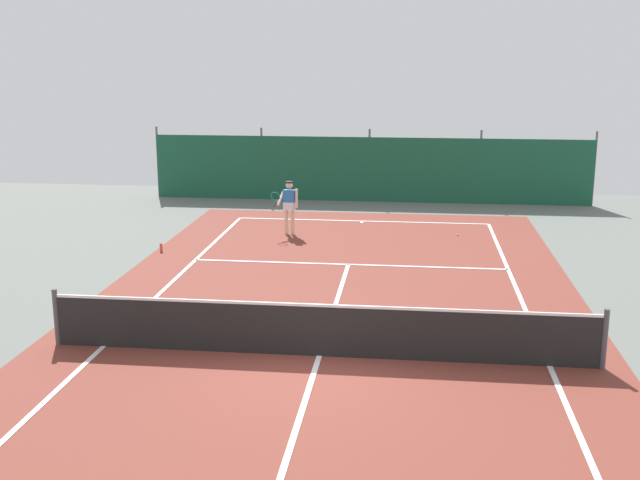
{
  "coord_description": "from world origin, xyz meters",
  "views": [
    {
      "loc": [
        1.6,
        -13.34,
        5.4
      ],
      "look_at": [
        -0.63,
        5.36,
        0.9
      ],
      "focal_mm": 43.93,
      "sensor_mm": 36.0,
      "label": 1
    }
  ],
  "objects_px": {
    "tennis_player": "(289,203)",
    "tennis_ball_midcourt": "(457,235)",
    "parked_car": "(290,166)",
    "tennis_net": "(319,330)",
    "water_bottle": "(161,248)",
    "tennis_ball_near_player": "(200,319)"
  },
  "relations": [
    {
      "from": "tennis_player",
      "to": "tennis_ball_midcourt",
      "type": "bearing_deg",
      "value": -162.27
    },
    {
      "from": "tennis_ball_midcourt",
      "to": "parked_car",
      "type": "bearing_deg",
      "value": 127.2
    },
    {
      "from": "tennis_net",
      "to": "tennis_ball_midcourt",
      "type": "height_order",
      "value": "tennis_net"
    },
    {
      "from": "tennis_ball_midcourt",
      "to": "water_bottle",
      "type": "xyz_separation_m",
      "value": [
        -8.33,
        -2.96,
        0.09
      ]
    },
    {
      "from": "water_bottle",
      "to": "tennis_net",
      "type": "bearing_deg",
      "value": -53.48
    },
    {
      "from": "tennis_player",
      "to": "water_bottle",
      "type": "bearing_deg",
      "value": 51.67
    },
    {
      "from": "tennis_player",
      "to": "parked_car",
      "type": "height_order",
      "value": "parked_car"
    },
    {
      "from": "tennis_ball_near_player",
      "to": "tennis_player",
      "type": "bearing_deg",
      "value": 85.71
    },
    {
      "from": "tennis_net",
      "to": "tennis_ball_near_player",
      "type": "bearing_deg",
      "value": 148.2
    },
    {
      "from": "tennis_ball_midcourt",
      "to": "parked_car",
      "type": "height_order",
      "value": "parked_car"
    },
    {
      "from": "tennis_net",
      "to": "tennis_ball_near_player",
      "type": "relative_size",
      "value": 153.33
    },
    {
      "from": "tennis_player",
      "to": "parked_car",
      "type": "distance_m",
      "value": 9.03
    },
    {
      "from": "tennis_ball_near_player",
      "to": "tennis_ball_midcourt",
      "type": "bearing_deg",
      "value": 55.98
    },
    {
      "from": "parked_car",
      "to": "tennis_net",
      "type": "bearing_deg",
      "value": 99.62
    },
    {
      "from": "tennis_net",
      "to": "tennis_player",
      "type": "height_order",
      "value": "tennis_player"
    },
    {
      "from": "tennis_ball_near_player",
      "to": "parked_car",
      "type": "xyz_separation_m",
      "value": [
        -0.76,
        16.99,
        0.81
      ]
    },
    {
      "from": "water_bottle",
      "to": "parked_car",
      "type": "bearing_deg",
      "value": 80.8
    },
    {
      "from": "tennis_player",
      "to": "tennis_ball_near_player",
      "type": "relative_size",
      "value": 24.85
    },
    {
      "from": "tennis_player",
      "to": "tennis_ball_midcourt",
      "type": "distance_m",
      "value": 5.21
    },
    {
      "from": "tennis_ball_midcourt",
      "to": "tennis_player",
      "type": "bearing_deg",
      "value": -175.49
    },
    {
      "from": "parked_car",
      "to": "water_bottle",
      "type": "height_order",
      "value": "parked_car"
    },
    {
      "from": "tennis_ball_midcourt",
      "to": "tennis_ball_near_player",
      "type": "bearing_deg",
      "value": -124.02
    }
  ]
}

